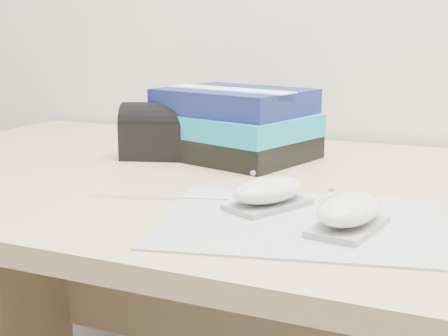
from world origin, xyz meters
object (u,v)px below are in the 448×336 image
at_px(desk, 310,308).
at_px(pouch, 154,131).
at_px(mouse_front, 349,212).
at_px(mouse_rear, 268,192).
at_px(book_stack, 236,124).

height_order(desk, pouch, pouch).
relative_size(desk, mouse_front, 12.65).
xyz_separation_m(mouse_rear, mouse_front, (0.12, -0.05, 0.00)).
xyz_separation_m(mouse_front, book_stack, (-0.29, 0.35, 0.04)).
bearing_deg(pouch, mouse_rear, -37.31).
bearing_deg(desk, mouse_rear, -90.52).
distance_m(desk, mouse_front, 0.39).
relative_size(mouse_rear, mouse_front, 1.03).
bearing_deg(book_stack, mouse_front, -50.12).
distance_m(desk, book_stack, 0.36).
relative_size(mouse_front, book_stack, 0.41).
bearing_deg(pouch, book_stack, 25.50).
bearing_deg(mouse_rear, book_stack, 120.02).
bearing_deg(pouch, desk, -3.24).
bearing_deg(desk, book_stack, 154.88).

